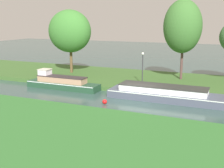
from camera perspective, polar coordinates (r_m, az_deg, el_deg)
ground_plane at (r=23.36m, az=4.70°, el=-3.30°), size 120.00×120.00×0.00m
riverbank_far at (r=29.84m, az=9.08°, el=0.48°), size 72.00×10.00×0.40m
riverbank_near at (r=15.52m, az=-6.36°, el=-10.94°), size 72.00×10.00×0.40m
slate_barge at (r=23.74m, az=11.01°, el=-1.96°), size 10.02×2.40×1.17m
forest_narrowboat at (r=27.64m, az=-9.88°, el=0.24°), size 7.24×1.58×1.75m
willow_tree_left at (r=33.20m, az=-8.36°, el=10.26°), size 5.05×3.77×7.09m
willow_tree_centre at (r=29.49m, az=13.76°, el=10.96°), size 3.74×3.66×7.93m
lamp_post at (r=26.91m, az=6.05°, el=3.81°), size 0.24×0.24×3.05m
mooring_post_near at (r=24.79m, az=15.54°, el=-1.08°), size 0.12×0.12×0.64m
channel_buoy at (r=22.36m, az=-1.46°, el=-3.50°), size 0.36×0.36×0.36m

